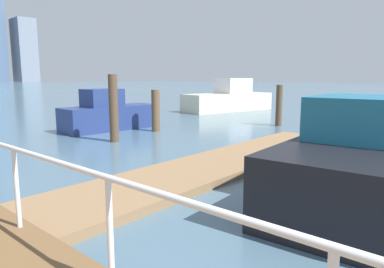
{
  "coord_description": "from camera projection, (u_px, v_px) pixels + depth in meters",
  "views": [
    {
      "loc": [
        -4.95,
        5.74,
        2.34
      ],
      "look_at": [
        1.11,
        10.99,
        1.04
      ],
      "focal_mm": 32.74,
      "sensor_mm": 36.0,
      "label": 1
    }
  ],
  "objects": [
    {
      "name": "dock_piling_2",
      "position": [
        156.0,
        111.0,
        15.18
      ],
      "size": [
        0.36,
        0.36,
        1.81
      ],
      "primitive_type": "cylinder",
      "color": "brown",
      "rests_on": "ground_plane"
    },
    {
      "name": "moored_boat_1",
      "position": [
        110.0,
        114.0,
        15.74
      ],
      "size": [
        4.52,
        1.85,
        1.83
      ],
      "color": "navy",
      "rests_on": "ground_plane"
    },
    {
      "name": "dock_piling_1",
      "position": [
        279.0,
        105.0,
        16.9
      ],
      "size": [
        0.31,
        0.31,
        1.98
      ],
      "primitive_type": "cylinder",
      "color": "brown",
      "rests_on": "ground_plane"
    },
    {
      "name": "boardwalk_railing",
      "position": [
        192.0,
        229.0,
        2.52
      ],
      "size": [
        0.06,
        25.98,
        1.08
      ],
      "color": "white",
      "rests_on": "boardwalk"
    },
    {
      "name": "skyline_tower_7",
      "position": [
        25.0,
        51.0,
        163.14
      ],
      "size": [
        9.17,
        12.51,
        28.91
      ],
      "primitive_type": "cube",
      "rotation": [
        0.0,
        0.0,
        -0.08
      ],
      "color": "gray",
      "rests_on": "ground_plane"
    },
    {
      "name": "moored_boat_2",
      "position": [
        357.0,
        164.0,
        6.36
      ],
      "size": [
        4.61,
        2.42,
        1.99
      ],
      "color": "black",
      "rests_on": "ground_plane"
    },
    {
      "name": "dock_piling_0",
      "position": [
        114.0,
        108.0,
        12.65
      ],
      "size": [
        0.33,
        0.33,
        2.44
      ],
      "primitive_type": "cylinder",
      "color": "brown",
      "rests_on": "ground_plane"
    },
    {
      "name": "moored_boat_0",
      "position": [
        229.0,
        99.0,
        24.65
      ],
      "size": [
        7.08,
        3.5,
        2.27
      ],
      "color": "beige",
      "rests_on": "ground_plane"
    },
    {
      "name": "floating_dock",
      "position": [
        219.0,
        164.0,
        9.14
      ],
      "size": [
        11.46,
        2.0,
        0.18
      ],
      "primitive_type": "cube",
      "color": "#93704C",
      "rests_on": "ground_plane"
    }
  ]
}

